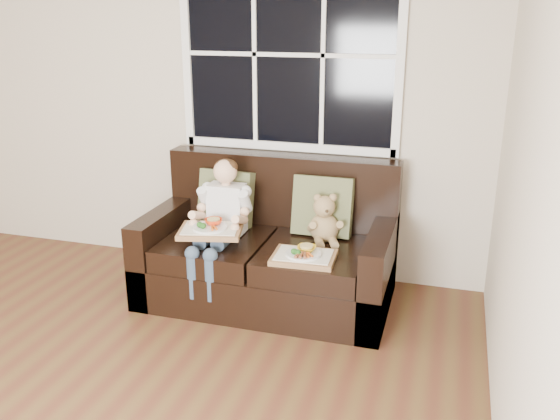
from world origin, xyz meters
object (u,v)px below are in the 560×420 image
(tray_right, at_px, (304,256))
(tray_left, at_px, (210,229))
(child, at_px, (222,212))
(teddy_bear, at_px, (324,222))
(loveseat, at_px, (270,255))

(tray_right, bearing_deg, tray_left, 173.65)
(child, height_order, teddy_bear, child)
(child, xyz_separation_m, tray_right, (0.64, -0.21, -0.16))
(tray_left, bearing_deg, child, 73.21)
(child, height_order, tray_left, child)
(loveseat, distance_m, tray_right, 0.50)
(child, xyz_separation_m, teddy_bear, (0.69, 0.14, -0.05))
(child, height_order, tray_right, child)
(teddy_bear, height_order, tray_left, teddy_bear)
(teddy_bear, relative_size, tray_right, 0.85)
(tray_right, bearing_deg, child, 158.45)
(child, bearing_deg, tray_right, -18.54)
(child, bearing_deg, teddy_bear, 11.63)
(teddy_bear, bearing_deg, child, 170.67)
(tray_left, bearing_deg, loveseat, 29.07)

